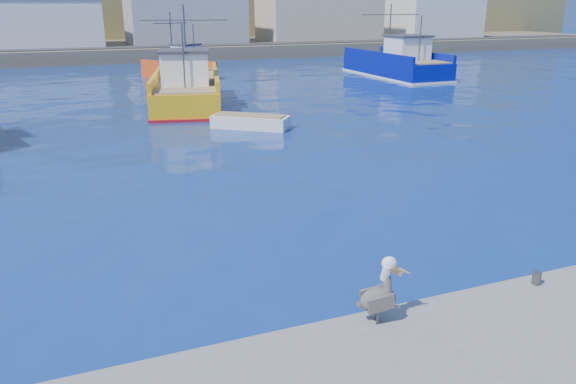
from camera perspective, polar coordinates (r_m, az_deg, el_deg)
The scene contains 8 objects.
ground at distance 15.13m, azimuth 6.22°, elevation -7.35°, with size 260.00×260.00×0.00m, color #071758.
dock_bollards at distance 12.62m, azimuth 16.11°, elevation -10.27°, with size 36.20×0.20×0.30m.
trawler_yellow_b at distance 39.33m, azimuth -10.22°, elevation 10.21°, with size 7.07×13.05×6.65m.
trawler_blue at distance 56.08m, azimuth 10.99°, elevation 12.61°, with size 6.28×13.08×6.74m.
boat_orange at distance 54.00m, azimuth -10.87°, elevation 12.25°, with size 6.17×7.84×5.97m.
skiff_mid at distance 31.66m, azimuth -3.84°, elevation 7.03°, with size 4.28×3.79×0.93m.
skiff_far at distance 61.65m, azimuth 15.24°, elevation 11.97°, with size 3.13×3.45×0.75m.
pelican at distance 11.48m, azimuth 9.35°, elevation -10.23°, with size 1.14×0.54×1.40m.
Camera 1 is at (-6.54, -11.96, 6.57)m, focal length 35.00 mm.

